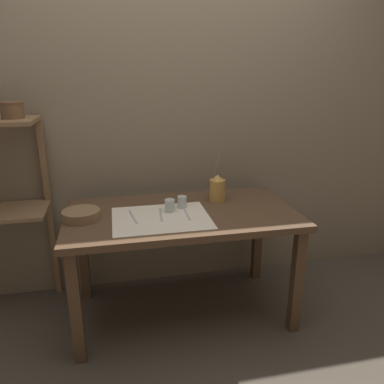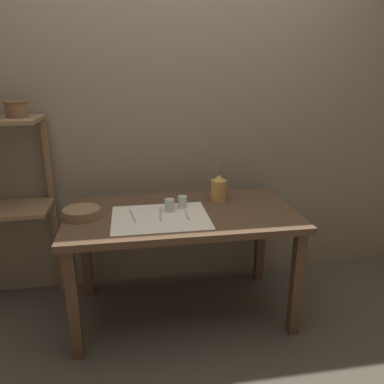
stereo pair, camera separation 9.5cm
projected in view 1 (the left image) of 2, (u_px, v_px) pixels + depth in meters
name	position (u px, v px, depth m)	size (l,w,h in m)	color
ground_plane	(183.00, 311.00, 2.47)	(12.00, 12.00, 0.00)	#473F35
stone_wall_back	(168.00, 119.00, 2.55)	(7.00, 0.06, 2.40)	#7A6B56
wooden_table	(182.00, 225.00, 2.28)	(1.37, 0.75, 0.70)	#4C3523
linen_cloth	(161.00, 218.00, 2.15)	(0.56, 0.45, 0.00)	beige
pitcher_with_flowers	(217.00, 189.00, 2.42)	(0.10, 0.10, 0.34)	#B7843D
wooden_bowl	(81.00, 215.00, 2.13)	(0.21, 0.21, 0.05)	brown
glass_tumbler_near	(170.00, 205.00, 2.24)	(0.06, 0.06, 0.08)	#B7C1BC
glass_tumbler_far	(182.00, 202.00, 2.31)	(0.06, 0.06, 0.07)	#B7C1BC
fork_inner	(133.00, 217.00, 2.16)	(0.04, 0.21, 0.00)	#A8A8AD
fork_outer	(161.00, 214.00, 2.20)	(0.03, 0.21, 0.00)	#A8A8AD
knife_center	(187.00, 213.00, 2.22)	(0.01, 0.21, 0.00)	#A8A8AD
metal_pot_small	(12.00, 109.00, 2.13)	(0.13, 0.13, 0.09)	brown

